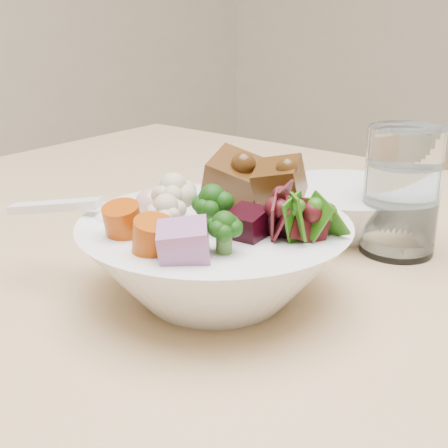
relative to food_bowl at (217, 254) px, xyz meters
The scene contains 4 objects.
food_bowl is the anchor object (origin of this frame).
soup_spoon 0.11m from the food_bowl, 151.16° to the right, with size 0.14×0.07×0.03m.
water_glass 0.22m from the food_bowl, 67.42° to the left, with size 0.08×0.08×0.13m.
side_bowl 0.22m from the food_bowl, 86.45° to the left, with size 0.16×0.16×0.05m, color white, non-canonical shape.
Camera 1 is at (0.13, -0.49, 1.07)m, focal length 50.00 mm.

